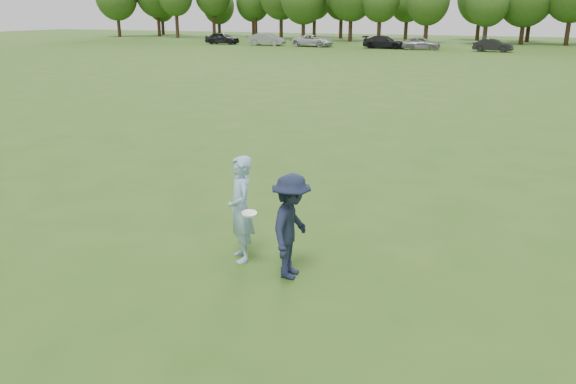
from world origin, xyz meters
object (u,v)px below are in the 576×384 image
Objects in this scene: car_a at (222,38)px; car_d at (384,42)px; defender at (291,226)px; car_b at (267,39)px; car_e at (421,43)px; car_c at (313,41)px; thrower at (241,209)px; player_far_d at (484,44)px; car_f at (493,45)px.

car_a is 0.90× the size of car_d.
car_b is (-28.32, 59.21, -0.14)m from defender.
car_c is at bearing 82.24° from car_e.
car_b is 0.91× the size of car_c.
car_b is at bearing -97.99° from car_a.
car_e is (-7.55, 58.62, -0.23)m from thrower.
car_b is at bearing -175.39° from player_far_d.
car_d and car_e have the same top height.
car_c is at bearing -176.05° from player_far_d.
car_e is at bearing -96.24° from car_a.
car_f is at bearing -96.39° from car_a.
car_a is at bearing 84.02° from car_b.
car_b is at bearing 95.42° from car_f.
car_a reaches higher than car_c.
player_far_d is at bearing 95.86° from car_f.
car_a is 34.23m from car_f.
car_b is 27.50m from car_f.
thrower is 1.07× the size of defender.
defender is 0.36× the size of car_d.
defender reaches higher than car_f.
car_d is at bearing 8.11° from defender.
thrower is 1.13m from defender.
car_f is at bearing -98.21° from car_e.
player_far_d is 0.37× the size of car_a.
car_c is (-22.02, 59.30, -0.20)m from defender.
car_c is 8.99m from car_d.
car_f is (34.21, -1.00, -0.09)m from car_a.
defender is at bearing 36.58° from thrower.
car_e is 7.82m from car_f.
car_e reaches higher than car_f.
thrower is 0.41× the size of car_b.
player_far_d is at bearing -94.00° from car_b.
thrower reaches higher than car_c.
car_f is at bearing -3.47° from defender.
player_far_d is 0.39× the size of car_e.
player_far_d is 0.40× the size of car_f.
car_d reaches higher than car_c.
car_a reaches higher than car_d.
car_e reaches higher than car_c.
defender is at bearing -165.60° from car_d.
thrower is 0.38× the size of car_d.
car_c reaches higher than car_f.
car_a is at bearing 26.18° from defender.
car_e is at bearing -86.28° from car_c.
car_d is (-11.21, 0.68, -0.10)m from player_far_d.
car_c is at bearing -91.88° from car_b.
player_far_d is (-0.73, 58.33, -0.14)m from thrower.
car_e is (4.38, -0.40, 0.00)m from car_d.
car_b is at bearing 165.61° from thrower.
car_c is (-20.20, 0.69, -0.12)m from player_far_d.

